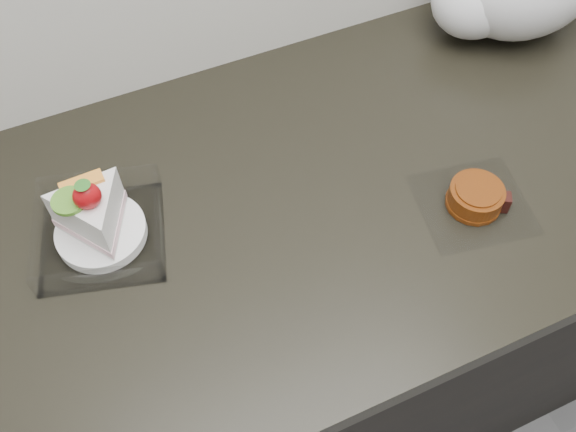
{
  "coord_description": "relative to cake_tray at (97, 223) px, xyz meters",
  "views": [
    {
      "loc": [
        -0.28,
        1.18,
        1.66
      ],
      "look_at": [
        -0.07,
        1.64,
        0.94
      ],
      "focal_mm": 40.0,
      "sensor_mm": 36.0,
      "label": 1
    }
  ],
  "objects": [
    {
      "name": "cake_tray",
      "position": [
        0.0,
        0.0,
        0.0
      ],
      "size": [
        0.21,
        0.21,
        0.13
      ],
      "rotation": [
        0.0,
        0.0,
        -0.27
      ],
      "color": "white",
      "rests_on": "counter"
    },
    {
      "name": "counter",
      "position": [
        0.31,
        -0.05,
        -0.48
      ],
      "size": [
        2.04,
        0.64,
        0.9
      ],
      "color": "black",
      "rests_on": "ground"
    },
    {
      "name": "mooncake_wrap",
      "position": [
        0.51,
        -0.16,
        -0.02
      ],
      "size": [
        0.18,
        0.17,
        0.04
      ],
      "rotation": [
        0.0,
        0.0,
        -0.01
      ],
      "color": "white",
      "rests_on": "counter"
    }
  ]
}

